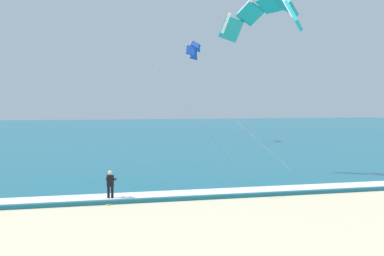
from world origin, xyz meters
The scene contains 6 objects.
sea centered at (0.00, 73.82, 0.10)m, with size 200.00×120.00×0.20m, color #146075.
surf_foam centered at (0.00, 14.82, 0.22)m, with size 200.00×1.61×0.04m, color white.
surfboard centered at (0.85, 14.33, 0.03)m, with size 0.81×1.47×0.09m.
kitesurfer centered at (0.85, 14.35, 0.94)m, with size 0.62×0.61×1.69m.
kite_primary centered at (10.80, 18.00, 10.87)m, with size 11.63×6.96×10.78m.
kite_distant centered at (13.56, 47.89, 12.24)m, with size 2.92×5.89×2.22m.
Camera 1 is at (-0.56, -9.61, 5.15)m, focal length 42.95 mm.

